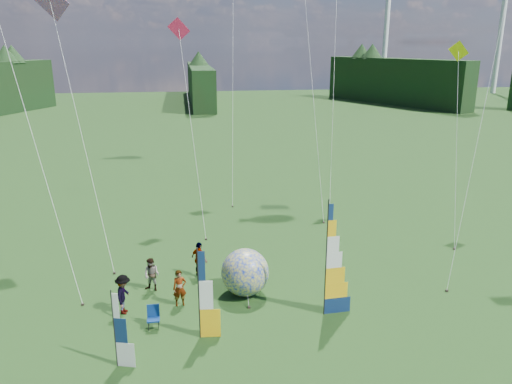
{
  "coord_description": "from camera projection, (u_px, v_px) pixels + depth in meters",
  "views": [
    {
      "loc": [
        -4.05,
        -16.29,
        11.67
      ],
      "look_at": [
        -1.0,
        4.0,
        5.5
      ],
      "focal_mm": 35.0,
      "sensor_mm": 36.0,
      "label": 1
    }
  ],
  "objects": [
    {
      "name": "ground",
      "position": [
        297.0,
        356.0,
        19.36
      ],
      "size": [
        220.0,
        220.0,
        0.0
      ],
      "primitive_type": "plane",
      "color": "#27561E",
      "rests_on": "ground"
    },
    {
      "name": "treeline_ring",
      "position": [
        299.0,
        261.0,
        18.21
      ],
      "size": [
        210.0,
        210.0,
        8.0
      ],
      "primitive_type": null,
      "color": "black",
      "rests_on": "ground"
    },
    {
      "name": "turbine_left",
      "position": [
        501.0,
        27.0,
        114.97
      ],
      "size": [
        8.0,
        1.2,
        30.0
      ],
      "primitive_type": null,
      "color": "silver",
      "rests_on": "ground"
    },
    {
      "name": "turbine_right",
      "position": [
        386.0,
        28.0,
        118.04
      ],
      "size": [
        8.0,
        1.2,
        30.0
      ],
      "primitive_type": null,
      "color": "silver",
      "rests_on": "ground"
    },
    {
      "name": "feather_banner_main",
      "position": [
        326.0,
        261.0,
        21.57
      ],
      "size": [
        1.4,
        0.19,
        5.2
      ],
      "primitive_type": null,
      "rotation": [
        0.0,
        0.0,
        0.06
      ],
      "color": "navy",
      "rests_on": "ground"
    },
    {
      "name": "side_banner_left",
      "position": [
        199.0,
        295.0,
        20.0
      ],
      "size": [
        1.07,
        0.19,
        3.86
      ],
      "primitive_type": null,
      "rotation": [
        0.0,
        0.0,
        -0.08
      ],
      "color": "yellow",
      "rests_on": "ground"
    },
    {
      "name": "side_banner_far",
      "position": [
        114.0,
        330.0,
        18.31
      ],
      "size": [
        0.9,
        0.35,
        3.05
      ],
      "primitive_type": null,
      "rotation": [
        0.0,
        0.0,
        -0.28
      ],
      "color": "white",
      "rests_on": "ground"
    },
    {
      "name": "bol_inflatable",
      "position": [
        245.0,
        272.0,
        23.79
      ],
      "size": [
        2.78,
        2.78,
        2.29
      ],
      "primitive_type": "sphere",
      "rotation": [
        0.0,
        0.0,
        0.25
      ],
      "color": "#0A25A7",
      "rests_on": "ground"
    },
    {
      "name": "spectator_a",
      "position": [
        180.0,
        288.0,
        22.84
      ],
      "size": [
        0.69,
        0.51,
        1.73
      ],
      "primitive_type": "imported",
      "rotation": [
        0.0,
        0.0,
        0.15
      ],
      "color": "#66594C",
      "rests_on": "ground"
    },
    {
      "name": "spectator_b",
      "position": [
        152.0,
        275.0,
        24.23
      ],
      "size": [
        0.91,
        0.73,
        1.68
      ],
      "primitive_type": "imported",
      "rotation": [
        0.0,
        0.0,
        -0.48
      ],
      "color": "#66594C",
      "rests_on": "ground"
    },
    {
      "name": "spectator_c",
      "position": [
        123.0,
        294.0,
        22.17
      ],
      "size": [
        0.62,
        1.24,
        1.84
      ],
      "primitive_type": "imported",
      "rotation": [
        0.0,
        0.0,
        1.41
      ],
      "color": "#66594C",
      "rests_on": "ground"
    },
    {
      "name": "spectator_d",
      "position": [
        199.0,
        259.0,
        25.71
      ],
      "size": [
        1.06,
        1.12,
        1.87
      ],
      "primitive_type": "imported",
      "rotation": [
        0.0,
        0.0,
        2.29
      ],
      "color": "#66594C",
      "rests_on": "ground"
    },
    {
      "name": "camp_chair",
      "position": [
        153.0,
        318.0,
        21.09
      ],
      "size": [
        0.58,
        0.58,
        0.99
      ],
      "primitive_type": null,
      "rotation": [
        0.0,
        0.0,
        0.02
      ],
      "color": "#082254",
      "rests_on": "ground"
    },
    {
      "name": "kite_whale",
      "position": [
        311.0,
        49.0,
        35.9
      ],
      "size": [
        9.62,
        15.47,
        22.43
      ],
      "primitive_type": null,
      "rotation": [
        0.0,
        0.0,
        0.41
      ],
      "color": "black",
      "rests_on": "ground"
    },
    {
      "name": "kite_rainbow_delta",
      "position": [
        79.0,
        115.0,
        26.76
      ],
      "size": [
        9.64,
        11.86,
        15.84
      ],
      "primitive_type": null,
      "rotation": [
        0.0,
        0.0,
        -0.29
      ],
      "color": "#FD3A13",
      "rests_on": "ground"
    },
    {
      "name": "kite_parafoil",
      "position": [
        483.0,
        107.0,
        25.25
      ],
      "size": [
        11.53,
        12.17,
        17.05
      ],
      "primitive_type": null,
      "rotation": [
        0.0,
        0.0,
        -0.28
      ],
      "color": "#A20014",
      "rests_on": "ground"
    },
    {
      "name": "small_kite_red",
      "position": [
        192.0,
        121.0,
        31.71
      ],
      "size": [
        4.72,
        9.31,
        13.76
      ],
      "primitive_type": null,
      "rotation": [
        0.0,
        0.0,
        0.14
      ],
      "color": "#C81C45",
      "rests_on": "ground"
    },
    {
      "name": "small_kite_orange",
      "position": [
        334.0,
        86.0,
        35.2
      ],
      "size": [
        8.87,
        11.96,
        17.44
      ],
      "primitive_type": null,
      "rotation": [
        0.0,
        0.0,
        0.43
      ],
      "color": "#FA3F03",
      "rests_on": "ground"
    },
    {
      "name": "small_kite_yellow",
      "position": [
        458.0,
        137.0,
        30.59
      ],
      "size": [
        5.93,
        9.04,
        12.23
      ],
      "primitive_type": null,
      "rotation": [
        0.0,
        0.0,
        -0.16
      ],
      "color": "#F3F207",
      "rests_on": "ground"
    },
    {
      "name": "small_kite_pink",
      "position": [
        27.0,
        109.0,
        23.31
      ],
      "size": [
        9.53,
        10.57,
        17.36
      ],
      "primitive_type": null,
      "rotation": [
        0.0,
        0.0,
        -0.4
      ],
      "color": "#DE427F",
      "rests_on": "ground"
    },
    {
      "name": "small_kite_green",
      "position": [
        233.0,
        51.0,
        38.22
      ],
      "size": [
        6.42,
        12.68,
        22.08
      ],
      "primitive_type": null,
      "rotation": [
        0.0,
        0.0,
        -0.2
      ],
      "color": "green",
      "rests_on": "ground"
    }
  ]
}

